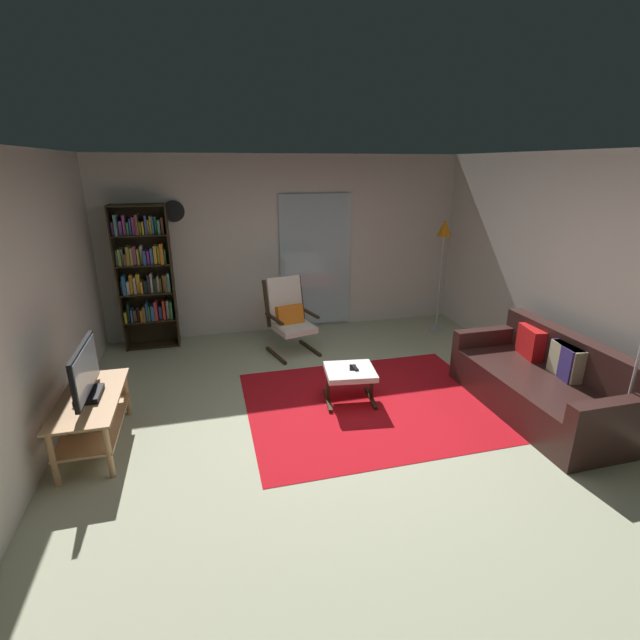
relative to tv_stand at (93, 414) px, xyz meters
The scene contains 16 objects.
ground_plane 2.34m from the tv_stand, ahead, with size 7.02×7.02×0.00m, color #B0B393.
wall_back 3.69m from the tv_stand, 49.63° to the left, with size 5.60×0.06×2.60m, color silver.
wall_left 1.06m from the tv_stand, 154.49° to the right, with size 0.06×6.00×2.60m, color silver.
wall_right 5.10m from the tv_stand, ahead, with size 0.06×6.00×2.60m, color silver.
glass_door_panel 3.87m from the tv_stand, 44.14° to the left, with size 1.10×0.01×2.00m, color silver.
area_rug 2.73m from the tv_stand, ahead, with size 2.65×2.13×0.01m, color red.
tv_stand is the anchor object (origin of this frame).
television 0.39m from the tv_stand, 51.88° to the left, with size 0.20×0.80×0.48m.
bookshelf_near_tv 2.57m from the tv_stand, 83.33° to the left, with size 0.71×0.30×1.97m.
leather_sofa 4.41m from the tv_stand, ahead, with size 0.90×1.93×0.80m.
lounge_armchair 2.78m from the tv_stand, 39.68° to the left, with size 0.71×0.77×1.02m.
ottoman 2.51m from the tv_stand, ahead, with size 0.58×0.54×0.38m.
tv_remote 2.56m from the tv_stand, ahead, with size 0.04×0.14×0.02m, color black.
cell_phone 2.55m from the tv_stand, ahead, with size 0.07×0.14×0.01m, color black.
floor_lamp_by_shelf 5.03m from the tv_stand, 23.95° to the left, with size 0.22×0.22×1.70m.
wall_clock 3.13m from the tv_stand, 74.51° to the left, with size 0.29×0.03×0.29m.
Camera 1 is at (-1.21, -3.77, 2.46)m, focal length 25.36 mm.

